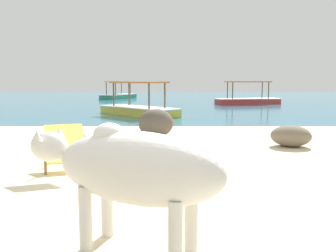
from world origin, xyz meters
The scene contains 10 objects.
sand_beach centered at (0.00, 0.00, 0.02)m, with size 18.00×14.00×0.04m, color beige.
water_surface centered at (0.00, 22.00, 0.00)m, with size 60.00×36.00×0.03m, color teal.
cow centered at (-0.41, -0.63, 0.69)m, with size 1.71×1.08×0.98m.
deck_chair_far centered at (-1.60, 1.76, 0.42)m, with size 0.75×0.90×0.68m.
shore_rock_large centered at (2.30, 3.80, 0.25)m, with size 0.78×0.66×0.42m, color #756651.
shore_rock_medium centered at (-0.40, 4.93, 0.37)m, with size 0.84×0.67×0.65m, color brown.
shore_rock_small centered at (-2.06, 3.82, 0.20)m, with size 0.62×0.57×0.32m, color #6B5B4C.
boat_green centered at (-3.80, 23.71, 0.29)m, with size 2.48×3.83×1.29m.
boat_red centered at (4.41, 17.36, 0.29)m, with size 3.83×1.92×1.29m.
boat_yellow centered at (-1.28, 10.67, 0.29)m, with size 3.37×3.45×1.29m.
Camera 1 is at (-0.13, -3.26, 1.34)m, focal length 38.66 mm.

